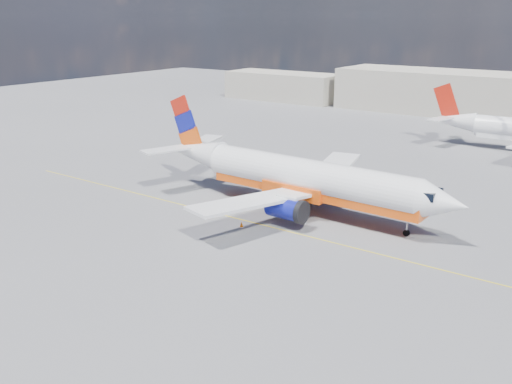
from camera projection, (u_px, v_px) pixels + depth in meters
The scene contains 5 objects.
ground at pixel (265, 241), 48.34m from camera, with size 240.00×240.00×0.00m, color #5E5E63.
taxi_line at pixel (284, 230), 50.67m from camera, with size 70.00×0.15×0.01m, color yellow.
terminal_annex at pixel (283, 86), 128.36m from camera, with size 26.00×10.00×6.00m, color beige.
main_jet at pixel (300, 178), 54.78m from camera, with size 33.43×26.44×10.13m.
traffic_cone at pixel (241, 224), 51.38m from camera, with size 0.40×0.40×0.56m.
Camera 1 is at (25.57, -36.95, 18.32)m, focal length 40.00 mm.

